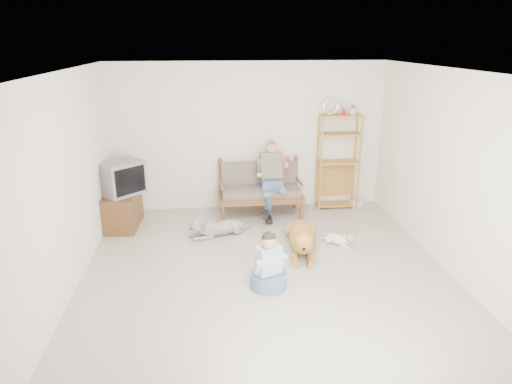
{
  "coord_description": "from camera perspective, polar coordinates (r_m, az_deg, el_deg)",
  "views": [
    {
      "loc": [
        -0.75,
        -5.46,
        3.06
      ],
      "look_at": [
        -0.05,
        1.0,
        0.87
      ],
      "focal_mm": 32.0,
      "sensor_mm": 36.0,
      "label": 1
    }
  ],
  "objects": [
    {
      "name": "terrier",
      "position": [
        7.25,
        10.63,
        -5.86
      ],
      "size": [
        0.47,
        0.49,
        0.24
      ],
      "rotation": [
        0.0,
        0.0,
        0.73
      ],
      "color": "white",
      "rests_on": "ground"
    },
    {
      "name": "shaggy_dog",
      "position": [
        7.49,
        -5.05,
        -4.49
      ],
      "size": [
        1.06,
        0.5,
        0.33
      ],
      "rotation": [
        0.0,
        0.0,
        -1.24
      ],
      "color": "silver",
      "rests_on": "ground"
    },
    {
      "name": "wall_back",
      "position": [
        8.42,
        -0.96,
        6.88
      ],
      "size": [
        5.0,
        0.0,
        5.0
      ],
      "primitive_type": "plane",
      "rotation": [
        1.57,
        0.0,
        0.0
      ],
      "color": "silver",
      "rests_on": "ground"
    },
    {
      "name": "etagere",
      "position": [
        8.64,
        10.23,
        3.86
      ],
      "size": [
        0.78,
        0.34,
        2.07
      ],
      "color": "#B17837",
      "rests_on": "ground"
    },
    {
      "name": "wall_front",
      "position": [
        3.29,
        8.08,
        -12.92
      ],
      "size": [
        5.0,
        0.0,
        5.0
      ],
      "primitive_type": "plane",
      "rotation": [
        -1.57,
        0.0,
        0.0
      ],
      "color": "silver",
      "rests_on": "ground"
    },
    {
      "name": "loveseat",
      "position": [
        8.28,
        0.51,
        0.49
      ],
      "size": [
        1.51,
        0.71,
        0.95
      ],
      "rotation": [
        0.0,
        0.0,
        0.01
      ],
      "color": "brown",
      "rests_on": "ground"
    },
    {
      "name": "book_stack",
      "position": [
        8.94,
        12.39,
        -1.42
      ],
      "size": [
        0.23,
        0.19,
        0.13
      ],
      "primitive_type": "cube",
      "rotation": [
        0.0,
        0.0,
        0.22
      ],
      "color": "silver",
      "rests_on": "ground"
    },
    {
      "name": "tv_stand",
      "position": [
        8.09,
        -16.33,
        -2.14
      ],
      "size": [
        0.55,
        0.93,
        0.6
      ],
      "rotation": [
        0.0,
        0.0,
        -0.06
      ],
      "color": "brown",
      "rests_on": "ground"
    },
    {
      "name": "crt_tv",
      "position": [
        7.88,
        -16.51,
        1.72
      ],
      "size": [
        0.84,
        0.84,
        0.55
      ],
      "rotation": [
        0.0,
        0.0,
        -0.81
      ],
      "color": "slate",
      "rests_on": "tv_stand"
    },
    {
      "name": "wall_left",
      "position": [
        5.99,
        -22.9,
        0.48
      ],
      "size": [
        0.0,
        5.5,
        5.5
      ],
      "primitive_type": "plane",
      "rotation": [
        1.57,
        0.0,
        1.57
      ],
      "color": "silver",
      "rests_on": "ground"
    },
    {
      "name": "child",
      "position": [
        5.95,
        1.57,
        -9.36
      ],
      "size": [
        0.48,
        0.48,
        0.76
      ],
      "rotation": [
        0.0,
        0.0,
        0.41
      ],
      "color": "slate",
      "rests_on": "ground"
    },
    {
      "name": "man",
      "position": [
        8.07,
        1.93,
        1.01
      ],
      "size": [
        0.52,
        0.74,
        1.2
      ],
      "color": "slate",
      "rests_on": "loveseat"
    },
    {
      "name": "golden_retriever",
      "position": [
        6.98,
        5.73,
        -5.77
      ],
      "size": [
        0.55,
        1.57,
        0.48
      ],
      "rotation": [
        0.0,
        0.0,
        -0.16
      ],
      "color": "#B0763D",
      "rests_on": "ground"
    },
    {
      "name": "wall_right",
      "position": [
        6.58,
        23.68,
        1.93
      ],
      "size": [
        0.0,
        5.5,
        5.5
      ],
      "primitive_type": "plane",
      "rotation": [
        1.57,
        0.0,
        -1.57
      ],
      "color": "silver",
      "rests_on": "ground"
    },
    {
      "name": "ceiling",
      "position": [
        5.52,
        1.67,
        14.85
      ],
      "size": [
        5.5,
        5.5,
        0.0
      ],
      "primitive_type": "plane",
      "rotation": [
        3.14,
        0.0,
        0.0
      ],
      "color": "white",
      "rests_on": "ground"
    },
    {
      "name": "wall_outlet",
      "position": [
        8.66,
        -9.17,
        -0.22
      ],
      "size": [
        0.12,
        0.02,
        0.08
      ],
      "primitive_type": "cube",
      "color": "silver",
      "rests_on": "ground"
    },
    {
      "name": "floor",
      "position": [
        6.31,
        1.44,
        -10.44
      ],
      "size": [
        5.5,
        5.5,
        0.0
      ],
      "primitive_type": "plane",
      "color": "beige",
      "rests_on": "ground"
    }
  ]
}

